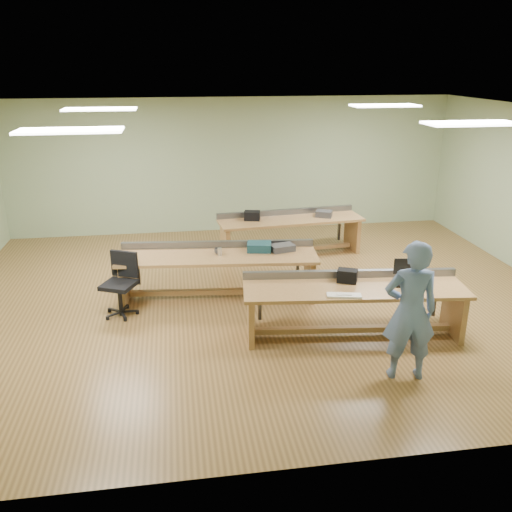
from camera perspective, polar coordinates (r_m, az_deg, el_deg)
name	(u,v)px	position (r m, az deg, el deg)	size (l,w,h in m)	color
floor	(261,298)	(9.05, 0.54, -4.48)	(10.00, 10.00, 0.00)	olive
ceiling	(262,113)	(8.28, 0.61, 14.80)	(10.00, 10.00, 0.00)	silver
wall_back	(233,166)	(12.41, -2.45, 9.48)	(10.00, 0.04, 3.00)	#90A67D
wall_front	(334,328)	(4.89, 8.24, -7.51)	(10.00, 0.04, 3.00)	#90A67D
fluor_panels	(262,115)	(8.28, 0.61, 14.59)	(6.20, 3.50, 0.03)	white
workbench_front	(353,298)	(7.81, 10.22, -4.42)	(3.19, 1.16, 0.86)	#B3834B
workbench_mid	(218,265)	(8.94, -4.01, -0.92)	(3.31, 1.18, 0.86)	#B3834B
workbench_back	(290,228)	(10.97, 3.61, 3.01)	(2.96, 1.04, 0.86)	#B3834B
person	(410,311)	(6.80, 15.91, -5.61)	(0.65, 0.43, 1.79)	slate
laptop_base	(405,284)	(7.94, 15.39, -2.81)	(0.30, 0.24, 0.03)	black
laptop_screen	(404,266)	(7.97, 15.34, -1.05)	(0.30, 0.01, 0.23)	black
keyboard	(344,295)	(7.38, 9.25, -4.13)	(0.46, 0.15, 0.03)	silver
trackball_mouse	(418,286)	(7.85, 16.71, -3.07)	(0.13, 0.15, 0.07)	white
camera_bag	(347,276)	(7.83, 9.58, -2.07)	(0.28, 0.18, 0.19)	black
task_chair	(121,293)	(8.63, -14.00, -3.76)	(0.70, 0.70, 0.98)	black
parts_bin_teal	(259,247)	(8.99, 0.34, 0.97)	(0.39, 0.30, 0.14)	#133640
parts_bin_grey	(282,248)	(9.01, 2.78, 0.87)	(0.39, 0.25, 0.11)	#343437
mug	(218,251)	(8.88, -4.01, 0.53)	(0.13, 0.13, 0.10)	#343437
drinks_can	(220,252)	(8.79, -3.84, 0.44)	(0.07, 0.07, 0.13)	silver
storage_box_back	(252,216)	(10.77, -0.41, 4.27)	(0.31, 0.22, 0.18)	black
tray_back	(324,214)	(11.08, 7.16, 4.43)	(0.32, 0.23, 0.13)	#343437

